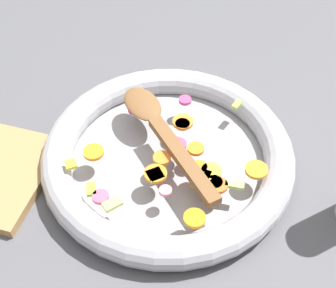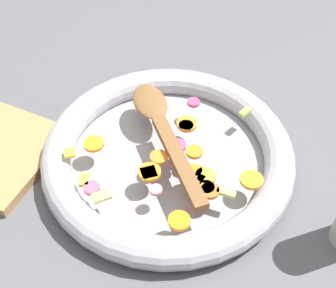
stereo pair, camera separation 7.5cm
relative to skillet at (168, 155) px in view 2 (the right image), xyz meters
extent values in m
plane|color=#4C4C51|center=(0.00, 0.00, -0.02)|extent=(4.00, 4.00, 0.00)
cylinder|color=gray|center=(0.00, 0.00, -0.02)|extent=(0.37, 0.37, 0.01)
torus|color=#9E9EA5|center=(0.00, 0.00, 0.00)|extent=(0.42, 0.42, 0.05)
cylinder|color=orange|center=(0.15, -0.01, 0.03)|extent=(0.04, 0.04, 0.01)
cylinder|color=orange|center=(0.01, 0.05, 0.03)|extent=(0.05, 0.05, 0.01)
cylinder|color=orange|center=(0.00, -0.03, 0.03)|extent=(0.04, 0.04, 0.01)
cylinder|color=orange|center=(0.08, -0.13, 0.03)|extent=(0.04, 0.04, 0.01)
cylinder|color=orange|center=(0.08, -0.04, 0.03)|extent=(0.04, 0.04, 0.01)
cylinder|color=orange|center=(0.09, -0.06, 0.03)|extent=(0.04, 0.04, 0.01)
cylinder|color=orange|center=(0.05, 0.00, 0.03)|extent=(0.04, 0.04, 0.01)
cylinder|color=orange|center=(0.07, -0.06, 0.03)|extent=(0.04, 0.04, 0.01)
cylinder|color=orange|center=(0.06, -0.04, 0.03)|extent=(0.03, 0.03, 0.01)
cylinder|color=orange|center=(0.00, -0.07, 0.03)|extent=(0.05, 0.05, 0.01)
cylinder|color=orange|center=(-0.11, -0.05, 0.03)|extent=(0.05, 0.05, 0.01)
cylinder|color=orange|center=(0.01, 0.05, 0.03)|extent=(0.03, 0.03, 0.01)
cylinder|color=orange|center=(0.10, -0.06, 0.03)|extent=(0.03, 0.03, 0.01)
cube|color=#A8C95D|center=(0.12, -0.05, 0.03)|extent=(0.03, 0.01, 0.01)
cube|color=#AACB47|center=(0.09, 0.12, 0.03)|extent=(0.02, 0.02, 0.01)
cube|color=#88BC36|center=(-0.08, -0.12, 0.03)|extent=(0.02, 0.03, 0.01)
cube|color=#8FBA38|center=(0.08, -0.05, 0.03)|extent=(0.01, 0.03, 0.01)
cube|color=#BACA62|center=(-0.04, -0.14, 0.03)|extent=(0.03, 0.03, 0.01)
cube|color=#88BC39|center=(-0.06, 0.07, 0.03)|extent=(0.02, 0.03, 0.01)
cylinder|color=#D25372|center=(-0.06, -0.13, 0.03)|extent=(0.03, 0.03, 0.01)
cylinder|color=#D93F6E|center=(0.00, 0.11, 0.03)|extent=(0.03, 0.03, 0.01)
cylinder|color=#D43E6E|center=(-0.08, 0.06, 0.03)|extent=(0.03, 0.03, 0.01)
cylinder|color=pink|center=(0.02, -0.09, 0.03)|extent=(0.02, 0.02, 0.01)
cylinder|color=#D6426B|center=(0.02, 0.00, 0.03)|extent=(0.04, 0.04, 0.01)
cylinder|color=#D74179|center=(0.02, -0.02, 0.03)|extent=(0.03, 0.03, 0.01)
cube|color=yellow|center=(-0.13, -0.09, 0.03)|extent=(0.02, 0.02, 0.01)
cube|color=gold|center=(0.00, -0.07, 0.03)|extent=(0.03, 0.03, 0.01)
cube|color=brown|center=(0.03, -0.03, 0.04)|extent=(0.15, 0.15, 0.01)
ellipsoid|color=brown|center=(-0.07, 0.07, 0.04)|extent=(0.10, 0.10, 0.01)
camera|label=1|loc=(0.14, -0.48, 0.59)|focal=50.00mm
camera|label=2|loc=(0.21, -0.46, 0.59)|focal=50.00mm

